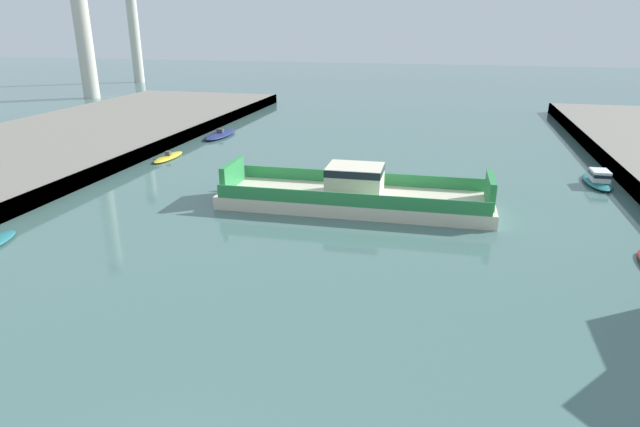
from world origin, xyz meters
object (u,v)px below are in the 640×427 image
at_px(chain_ferry, 355,194).
at_px(moored_boat_mid_right, 220,134).
at_px(moored_boat_far_left, 598,179).
at_px(smokestack_distant_b, 132,11).
at_px(moored_boat_far_right, 168,157).

distance_m(chain_ferry, moored_boat_mid_right, 34.15).
height_order(chain_ferry, moored_boat_far_left, chain_ferry).
xyz_separation_m(moored_boat_far_left, smokestack_distant_b, (-94.57, 74.05, 17.03)).
relative_size(chain_ferry, moored_boat_mid_right, 2.89).
relative_size(moored_boat_far_left, moored_boat_far_right, 1.09).
height_order(moored_boat_far_left, moored_boat_far_right, moored_boat_far_left).
bearing_deg(smokestack_distant_b, moored_boat_mid_right, -50.97).
height_order(chain_ferry, moored_boat_mid_right, chain_ferry).
distance_m(moored_boat_far_left, moored_boat_far_right, 45.69).
relative_size(moored_boat_mid_right, moored_boat_far_left, 1.23).
relative_size(chain_ferry, smokestack_distant_b, 0.70).
bearing_deg(chain_ferry, moored_boat_far_right, 153.83).
distance_m(chain_ferry, moored_boat_far_left, 24.89).
bearing_deg(moored_boat_mid_right, chain_ferry, -47.07).
height_order(moored_boat_far_left, smokestack_distant_b, smokestack_distant_b).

